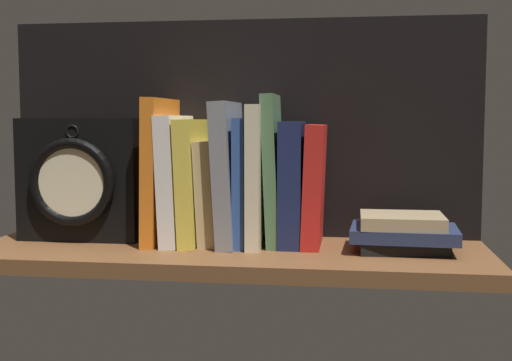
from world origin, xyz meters
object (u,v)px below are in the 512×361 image
at_px(book_tan_shortstories, 211,192).
at_px(book_cream_twain, 259,175).
at_px(book_orange_pandolfini, 161,171).
at_px(book_yellow_seinlanguage, 194,181).
at_px(framed_clock, 79,180).
at_px(book_white_catcher, 177,179).
at_px(book_red_requiem, 314,185).
at_px(book_stack_side, 403,233).
at_px(book_navy_bierce, 292,184).
at_px(book_green_romantic, 273,170).
at_px(book_blue_modern, 245,181).
at_px(book_gray_chess, 229,173).

height_order(book_tan_shortstories, book_cream_twain, book_cream_twain).
relative_size(book_orange_pandolfini, book_cream_twain, 1.05).
xyz_separation_m(book_orange_pandolfini, book_yellow_seinlanguage, (0.06, 0.00, -0.02)).
distance_m(book_tan_shortstories, framed_clock, 0.24).
xyz_separation_m(book_white_catcher, book_red_requiem, (0.24, 0.00, -0.01)).
xyz_separation_m(book_white_catcher, book_stack_side, (0.38, -0.03, -0.08)).
xyz_separation_m(book_navy_bierce, book_red_requiem, (0.04, 0.00, -0.00)).
bearing_deg(book_stack_side, book_tan_shortstories, 174.87).
bearing_deg(book_red_requiem, book_yellow_seinlanguage, 180.00).
bearing_deg(book_cream_twain, book_white_catcher, 180.00).
relative_size(book_tan_shortstories, book_navy_bierce, 0.84).
bearing_deg(book_yellow_seinlanguage, book_green_romantic, 0.00).
relative_size(book_blue_modern, book_red_requiem, 1.05).
bearing_deg(book_yellow_seinlanguage, book_gray_chess, 0.00).
xyz_separation_m(book_orange_pandolfini, book_red_requiem, (0.27, 0.00, -0.02)).
relative_size(book_tan_shortstories, book_green_romantic, 0.69).
bearing_deg(book_stack_side, book_cream_twain, 173.11).
distance_m(book_cream_twain, book_green_romantic, 0.03).
bearing_deg(book_cream_twain, framed_clock, -177.61).
bearing_deg(book_red_requiem, book_blue_modern, 180.00).
relative_size(book_white_catcher, book_tan_shortstories, 1.24).
bearing_deg(book_green_romantic, book_navy_bierce, 0.00).
bearing_deg(book_yellow_seinlanguage, book_tan_shortstories, 0.00).
height_order(book_white_catcher, book_navy_bierce, book_white_catcher).
bearing_deg(book_orange_pandolfini, book_gray_chess, 0.00).
relative_size(book_yellow_seinlanguage, book_blue_modern, 0.99).
xyz_separation_m(book_cream_twain, framed_clock, (-0.32, -0.01, -0.01)).
bearing_deg(book_navy_bierce, book_yellow_seinlanguage, 180.00).
height_order(book_tan_shortstories, book_green_romantic, book_green_romantic).
relative_size(book_white_catcher, book_navy_bierce, 1.05).
xyz_separation_m(book_orange_pandolfini, book_gray_chess, (0.12, 0.00, -0.00)).
height_order(book_gray_chess, book_cream_twain, book_gray_chess).
relative_size(book_navy_bierce, framed_clock, 0.97).
xyz_separation_m(book_cream_twain, book_stack_side, (0.24, -0.03, -0.09)).
distance_m(book_white_catcher, book_navy_bierce, 0.20).
height_order(book_blue_modern, book_stack_side, book_blue_modern).
height_order(book_orange_pandolfini, book_stack_side, book_orange_pandolfini).
bearing_deg(book_tan_shortstories, book_green_romantic, 0.00).
xyz_separation_m(book_orange_pandolfini, framed_clock, (-0.14, -0.01, -0.02)).
distance_m(book_blue_modern, book_red_requiem, 0.12).
distance_m(book_tan_shortstories, book_navy_bierce, 0.14).
height_order(book_white_catcher, book_red_requiem, book_white_catcher).
height_order(book_cream_twain, book_stack_side, book_cream_twain).
bearing_deg(book_stack_side, book_navy_bierce, 170.98).
height_order(book_cream_twain, book_navy_bierce, book_cream_twain).
bearing_deg(book_red_requiem, book_stack_side, -11.27).
bearing_deg(book_navy_bierce, book_blue_modern, 180.00).
bearing_deg(book_stack_side, book_yellow_seinlanguage, 175.31).
distance_m(book_green_romantic, framed_clock, 0.34).
bearing_deg(framed_clock, book_white_catcher, 4.37).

